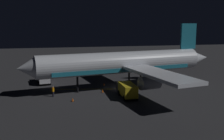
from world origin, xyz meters
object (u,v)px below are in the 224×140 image
at_px(airliner, 125,63).
at_px(ground_crew_worker, 53,91).
at_px(catering_truck, 127,90).
at_px(traffic_cone_near_right, 103,91).
at_px(traffic_cone_near_left, 104,84).
at_px(traffic_cone_under_wing, 73,100).
at_px(baggage_truck, 43,77).

xyz_separation_m(airliner, ground_crew_worker, (-3.36, 13.36, -3.76)).
height_order(airliner, ground_crew_worker, airliner).
distance_m(catering_truck, ground_crew_worker, 12.18).
relative_size(airliner, traffic_cone_near_right, 70.18).
bearing_deg(traffic_cone_near_left, airliner, -125.37).
relative_size(airliner, traffic_cone_near_left, 70.18).
bearing_deg(traffic_cone_under_wing, catering_truck, -85.75).
xyz_separation_m(catering_truck, traffic_cone_near_left, (8.76, 2.06, -0.96)).
height_order(traffic_cone_near_right, traffic_cone_under_wing, same).
distance_m(ground_crew_worker, traffic_cone_near_right, 8.56).
bearing_deg(traffic_cone_under_wing, traffic_cone_near_left, -36.02).
height_order(catering_truck, traffic_cone_under_wing, catering_truck).
bearing_deg(baggage_truck, catering_truck, -134.90).
xyz_separation_m(baggage_truck, traffic_cone_under_wing, (-14.25, -4.72, -0.95)).
bearing_deg(traffic_cone_near_right, baggage_truck, 46.08).
xyz_separation_m(airliner, catering_truck, (-6.21, 1.52, -3.44)).
bearing_deg(ground_crew_worker, catering_truck, -103.54).
xyz_separation_m(airliner, baggage_truck, (7.38, 15.16, -3.45)).
bearing_deg(baggage_truck, airliner, -115.94).
bearing_deg(ground_crew_worker, airliner, -75.87).
bearing_deg(catering_truck, traffic_cone_under_wing, 94.25).
relative_size(catering_truck, traffic_cone_near_left, 12.01).
bearing_deg(traffic_cone_near_left, traffic_cone_under_wing, 143.98).
bearing_deg(ground_crew_worker, baggage_truck, 9.54).
distance_m(ground_crew_worker, traffic_cone_near_left, 11.44).
bearing_deg(baggage_truck, traffic_cone_under_wing, -161.67).
bearing_deg(ground_crew_worker, traffic_cone_under_wing, -140.30).
height_order(catering_truck, ground_crew_worker, catering_truck).
distance_m(catering_truck, traffic_cone_under_wing, 8.99).
bearing_deg(traffic_cone_under_wing, traffic_cone_near_right, -52.22).
relative_size(baggage_truck, traffic_cone_near_right, 11.57).
xyz_separation_m(traffic_cone_near_left, traffic_cone_under_wing, (-9.42, 6.85, 0.00)).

